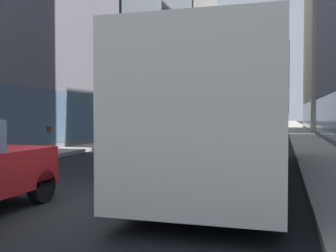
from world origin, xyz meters
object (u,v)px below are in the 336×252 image
object	(u,v)px
car_blue_hatchback	(157,135)
dalmatian_dog	(127,178)
transit_bus	(236,112)
car_black_suv	(257,122)
pedestrian_with_handbag	(45,130)
car_white_van	(225,132)

from	to	relation	value
car_blue_hatchback	dalmatian_dog	bearing A→B (deg)	-75.41
transit_bus	car_blue_hatchback	xyz separation A→B (m)	(-4.00, 5.45, -0.95)
car_black_suv	pedestrian_with_handbag	xyz separation A→B (m)	(-7.28, -30.14, 0.19)
car_black_suv	dalmatian_dog	world-z (taller)	car_black_suv
car_black_suv	dalmatian_dog	xyz separation A→B (m)	(-0.00, -38.33, -0.31)
car_white_van	dalmatian_dog	xyz separation A→B (m)	(-0.00, -13.11, -0.31)
car_black_suv	car_white_van	bearing A→B (deg)	-90.00
car_blue_hatchback	car_white_van	bearing A→B (deg)	58.39
dalmatian_dog	pedestrian_with_handbag	xyz separation A→B (m)	(-7.28, 8.19, 0.50)
transit_bus	car_black_suv	world-z (taller)	transit_bus
car_white_van	pedestrian_with_handbag	bearing A→B (deg)	-145.96
car_white_van	car_blue_hatchback	size ratio (longest dim) A/B	0.85
car_white_van	pedestrian_with_handbag	distance (m)	8.79
car_blue_hatchback	pedestrian_with_handbag	size ratio (longest dim) A/B	2.78
car_black_suv	pedestrian_with_handbag	distance (m)	31.01
transit_bus	car_white_van	distance (m)	9.53
transit_bus	pedestrian_with_handbag	size ratio (longest dim) A/B	6.82
pedestrian_with_handbag	transit_bus	bearing A→B (deg)	-26.48
dalmatian_dog	car_black_suv	bearing A→B (deg)	90.00
pedestrian_with_handbag	car_white_van	bearing A→B (deg)	34.04
car_white_van	pedestrian_with_handbag	size ratio (longest dim) A/B	2.37
car_white_van	car_blue_hatchback	world-z (taller)	same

